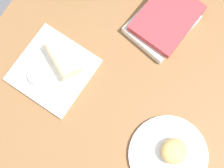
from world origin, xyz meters
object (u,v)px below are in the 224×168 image
(sauce_cup, at_px, (39,76))
(square_plate, at_px, (54,69))
(book_stack, at_px, (164,21))
(round_plate, at_px, (168,155))
(scone_pastry, at_px, (174,151))
(breakfast_wrap, at_px, (63,59))

(sauce_cup, bearing_deg, square_plate, -27.66)
(square_plate, height_order, book_stack, book_stack)
(square_plate, bearing_deg, round_plate, -96.90)
(square_plate, height_order, sauce_cup, sauce_cup)
(round_plate, xyz_separation_m, sauce_cup, (0.01, 0.44, 0.02))
(sauce_cup, bearing_deg, round_plate, -91.03)
(round_plate, distance_m, sauce_cup, 0.44)
(sauce_cup, bearing_deg, scone_pastry, -89.14)
(scone_pastry, distance_m, breakfast_wrap, 0.41)
(scone_pastry, height_order, book_stack, scone_pastry)
(breakfast_wrap, bearing_deg, round_plate, -72.23)
(breakfast_wrap, bearing_deg, square_plate, -177.93)
(sauce_cup, distance_m, breakfast_wrap, 0.09)
(sauce_cup, xyz_separation_m, book_stack, (0.33, -0.24, 0.00))
(scone_pastry, relative_size, square_plate, 0.35)
(sauce_cup, xyz_separation_m, breakfast_wrap, (0.08, -0.04, 0.02))
(scone_pastry, height_order, sauce_cup, scone_pastry)
(scone_pastry, distance_m, sauce_cup, 0.44)
(square_plate, relative_size, breakfast_wrap, 1.88)
(round_plate, distance_m, book_stack, 0.40)
(book_stack, bearing_deg, sauce_cup, 144.76)
(round_plate, height_order, sauce_cup, sauce_cup)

